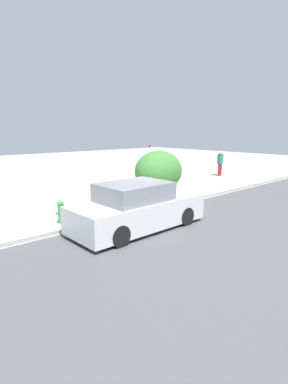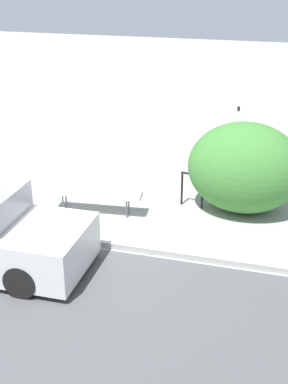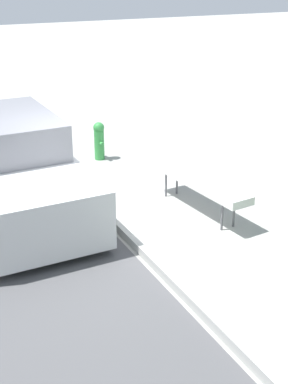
# 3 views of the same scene
# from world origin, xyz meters

# --- Properties ---
(ground_plane) EXTENTS (60.00, 60.00, 0.00)m
(ground_plane) POSITION_xyz_m (0.00, 0.00, 0.00)
(ground_plane) COLOR #9E9E99
(road_strip) EXTENTS (60.00, 10.00, 0.01)m
(road_strip) POSITION_xyz_m (0.00, -5.15, 0.00)
(road_strip) COLOR #4C4C4F
(road_strip) RESTS_ON ground_plane
(curb) EXTENTS (60.00, 0.20, 0.13)m
(curb) POSITION_xyz_m (0.00, 0.00, 0.07)
(curb) COLOR #A8A8A3
(curb) RESTS_ON ground_plane
(bench) EXTENTS (2.14, 0.61, 0.58)m
(bench) POSITION_xyz_m (0.10, 1.37, 0.51)
(bench) COLOR #515156
(bench) RESTS_ON ground_plane
(bike_rack) EXTENTS (0.55, 0.14, 0.83)m
(bike_rack) POSITION_xyz_m (2.11, 2.34, 0.50)
(bike_rack) COLOR black
(bike_rack) RESTS_ON ground_plane
(sign_post) EXTENTS (0.36, 0.08, 2.30)m
(sign_post) POSITION_xyz_m (2.98, 2.88, 1.38)
(sign_post) COLOR black
(sign_post) RESTS_ON ground_plane
(fire_hydrant) EXTENTS (0.36, 0.22, 0.77)m
(fire_hydrant) POSITION_xyz_m (-2.88, 0.89, 0.41)
(fire_hydrant) COLOR #338C3F
(fire_hydrant) RESTS_ON ground_plane
(shrub_hedge) EXTENTS (2.55, 2.13, 2.05)m
(shrub_hedge) POSITION_xyz_m (3.25, 2.50, 1.02)
(shrub_hedge) COLOR #3D7A33
(shrub_hedge) RESTS_ON ground_plane
(pedestrian) EXTENTS (0.39, 0.22, 1.68)m
(pedestrian) POSITION_xyz_m (9.93, 3.42, 0.90)
(pedestrian) COLOR maroon
(pedestrian) RESTS_ON ground_plane
(parked_car_near) EXTENTS (4.42, 1.82, 1.49)m
(parked_car_near) POSITION_xyz_m (-1.36, -1.27, 0.67)
(parked_car_near) COLOR black
(parked_car_near) RESTS_ON ground_plane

